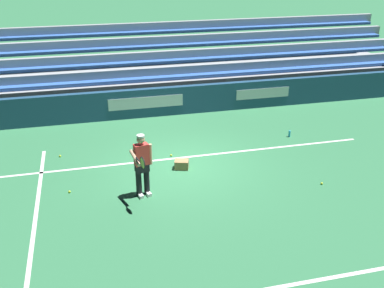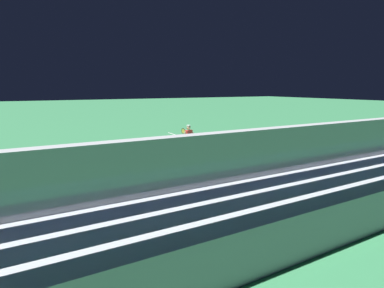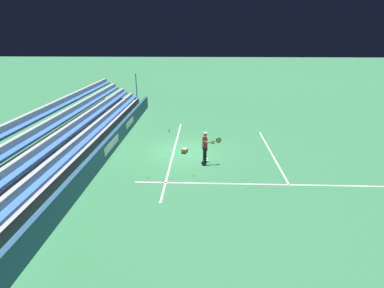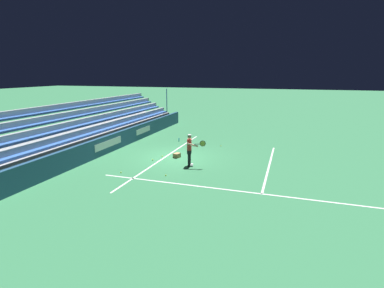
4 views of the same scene
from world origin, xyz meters
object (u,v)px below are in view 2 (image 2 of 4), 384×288
object	(u,v)px
tennis_ball_midcourt	(225,155)
tennis_ball_near_player	(188,170)
tennis_player	(188,141)
ball_box_cardboard	(176,164)
tennis_ball_by_box	(90,166)
tennis_ball_stray_back	(207,168)
water_bottle	(91,186)
tennis_ball_far_left	(258,164)

from	to	relation	value
tennis_ball_midcourt	tennis_ball_near_player	bearing A→B (deg)	-153.32
tennis_player	ball_box_cardboard	world-z (taller)	tennis_player
tennis_ball_near_player	tennis_ball_by_box	size ratio (longest dim) A/B	1.00
tennis_ball_stray_back	tennis_ball_near_player	bearing A→B (deg)	166.26
tennis_ball_near_player	water_bottle	xyz separation A→B (m)	(-4.22, -0.53, 0.08)
tennis_ball_near_player	ball_box_cardboard	bearing A→B (deg)	98.98
ball_box_cardboard	tennis_ball_far_left	world-z (taller)	ball_box_cardboard
tennis_player	tennis_ball_stray_back	size ratio (longest dim) A/B	25.98
tennis_ball_stray_back	ball_box_cardboard	bearing A→B (deg)	132.57
tennis_ball_stray_back	tennis_ball_by_box	world-z (taller)	same
tennis_ball_near_player	tennis_ball_stray_back	world-z (taller)	same
tennis_ball_far_left	tennis_ball_midcourt	bearing A→B (deg)	97.19
ball_box_cardboard	tennis_ball_far_left	size ratio (longest dim) A/B	6.06
tennis_ball_by_box	water_bottle	distance (m)	3.30
tennis_player	water_bottle	xyz separation A→B (m)	(-5.39, -2.66, -0.78)
tennis_ball_far_left	tennis_ball_by_box	size ratio (longest dim) A/B	1.00
ball_box_cardboard	water_bottle	distance (m)	4.32
tennis_player	tennis_ball_near_player	xyz separation A→B (m)	(-1.17, -2.13, -0.86)
tennis_ball_far_left	tennis_ball_by_box	bearing A→B (deg)	153.54
tennis_ball_midcourt	tennis_ball_by_box	size ratio (longest dim) A/B	1.00
tennis_ball_stray_back	tennis_ball_midcourt	bearing A→B (deg)	38.44
tennis_player	ball_box_cardboard	distance (m)	1.96
tennis_ball_stray_back	tennis_ball_midcourt	distance (m)	2.81
tennis_ball_midcourt	water_bottle	xyz separation A→B (m)	(-7.28, -2.07, 0.08)
tennis_ball_midcourt	tennis_player	bearing A→B (deg)	162.73
tennis_ball_near_player	tennis_ball_stray_back	xyz separation A→B (m)	(0.86, -0.21, 0.00)
tennis_player	tennis_ball_stray_back	bearing A→B (deg)	-97.50
tennis_ball_far_left	water_bottle	xyz separation A→B (m)	(-7.58, 0.24, 0.08)
tennis_ball_by_box	tennis_player	bearing A→B (deg)	-7.08
ball_box_cardboard	tennis_ball_by_box	distance (m)	3.99
tennis_ball_stray_back	tennis_ball_midcourt	xyz separation A→B (m)	(2.20, 1.75, 0.00)
tennis_ball_by_box	ball_box_cardboard	bearing A→B (deg)	-27.67
tennis_ball_by_box	water_bottle	size ratio (longest dim) A/B	0.30
tennis_ball_near_player	tennis_player	bearing A→B (deg)	61.25
tennis_ball_near_player	tennis_ball_midcourt	distance (m)	3.43
tennis_ball_far_left	tennis_ball_midcourt	distance (m)	2.32
tennis_ball_stray_back	water_bottle	distance (m)	5.09
tennis_ball_near_player	tennis_ball_midcourt	bearing A→B (deg)	26.68
ball_box_cardboard	tennis_ball_stray_back	size ratio (longest dim) A/B	6.06
tennis_player	water_bottle	world-z (taller)	tennis_player
tennis_ball_far_left	tennis_ball_midcourt	size ratio (longest dim) A/B	1.00
tennis_ball_near_player	water_bottle	size ratio (longest dim) A/B	0.30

